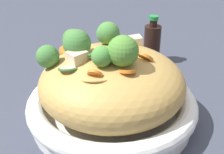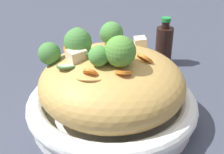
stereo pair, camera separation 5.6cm
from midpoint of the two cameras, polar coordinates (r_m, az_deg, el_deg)
The scene contains 8 objects.
ground_plane at distance 0.61m, azimuth -2.65°, elevation -7.80°, with size 3.00×3.00×0.00m, color #373C4A.
serving_bowl at distance 0.59m, azimuth -2.71°, elevation -5.59°, with size 0.33×0.33×0.06m.
noodle_heap at distance 0.56m, azimuth -2.84°, elevation -1.16°, with size 0.27×0.27×0.12m.
broccoli_florets at distance 0.55m, azimuth -6.72°, elevation 5.90°, with size 0.16×0.21×0.09m.
carrot_coins at distance 0.53m, azimuth -3.91°, elevation 2.98°, with size 0.12×0.19×0.04m.
zucchini_slices at distance 0.53m, azimuth -4.08°, elevation 4.00°, with size 0.15×0.11×0.03m.
chicken_chunks at distance 0.56m, azimuth -4.50°, elevation 4.70°, with size 0.18×0.08×0.04m.
soy_sauce_bottle at distance 0.82m, azimuth 5.61°, elevation 6.39°, with size 0.04×0.04×0.13m.
Camera 1 is at (0.42, 0.26, 0.36)m, focal length 48.77 mm.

